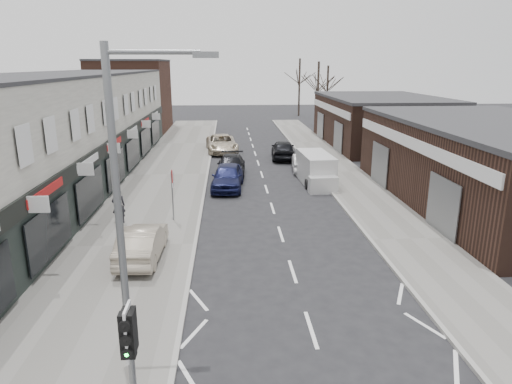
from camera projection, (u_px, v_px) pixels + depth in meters
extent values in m
plane|color=black|center=(325.00, 373.00, 11.79)|extent=(160.00, 160.00, 0.00)
cube|color=slate|center=(168.00, 175.00, 32.51)|extent=(5.50, 64.00, 0.12)
cube|color=slate|center=(340.00, 173.00, 33.25)|extent=(3.50, 64.00, 0.12)
cube|color=silver|center=(52.00, 132.00, 28.75)|extent=(8.00, 41.00, 7.10)
cube|color=#4B2B20|center=(132.00, 97.00, 53.13)|extent=(8.00, 10.00, 8.00)
cube|color=#321E17|center=(496.00, 165.00, 25.38)|extent=(10.00, 18.00, 4.50)
cube|color=#321E17|center=(380.00, 122.00, 44.59)|extent=(10.00, 16.00, 4.50)
cylinder|color=slate|center=(133.00, 378.00, 9.17)|extent=(0.12, 0.12, 3.00)
cube|color=silver|center=(129.00, 332.00, 8.88)|extent=(0.05, 0.55, 1.10)
cube|color=black|center=(127.00, 335.00, 8.77)|extent=(0.28, 0.22, 0.95)
sphere|color=#0CE533|center=(127.00, 353.00, 8.73)|extent=(0.18, 0.18, 0.18)
cube|color=black|center=(130.00, 328.00, 9.00)|extent=(0.26, 0.20, 0.90)
cylinder|color=slate|center=(121.00, 240.00, 9.62)|extent=(0.16, 0.16, 8.00)
cylinder|color=slate|center=(153.00, 52.00, 8.65)|extent=(1.80, 0.10, 0.10)
cube|color=slate|center=(206.00, 55.00, 8.72)|extent=(0.50, 0.22, 0.12)
cylinder|color=slate|center=(173.00, 196.00, 22.64)|extent=(0.07, 0.07, 2.50)
cube|color=white|center=(173.00, 184.00, 22.48)|extent=(0.04, 0.45, 0.25)
cube|color=silver|center=(315.00, 168.00, 30.39)|extent=(2.01, 4.43, 1.98)
cube|color=silver|center=(323.00, 185.00, 28.07)|extent=(1.79, 0.84, 1.04)
cylinder|color=black|center=(307.00, 184.00, 29.06)|extent=(0.21, 0.66, 0.66)
cylinder|color=black|center=(332.00, 183.00, 29.16)|extent=(0.21, 0.66, 0.66)
cylinder|color=black|center=(300.00, 173.00, 31.98)|extent=(0.21, 0.66, 0.66)
cylinder|color=black|center=(322.00, 173.00, 32.08)|extent=(0.21, 0.66, 0.66)
imported|color=gray|center=(142.00, 242.00, 18.27)|extent=(1.56, 4.21, 1.38)
imported|color=black|center=(119.00, 206.00, 22.33)|extent=(0.74, 0.62, 1.74)
imported|color=#14173E|center=(228.00, 177.00, 28.96)|extent=(2.25, 4.81, 1.59)
imported|color=black|center=(231.00, 166.00, 32.58)|extent=(2.19, 4.87, 1.39)
imported|color=#C2B49B|center=(222.00, 144.00, 41.05)|extent=(3.11, 5.85, 1.57)
imported|color=silver|center=(302.00, 162.00, 33.85)|extent=(1.73, 4.07, 1.31)
imported|color=black|center=(283.00, 149.00, 38.14)|extent=(2.22, 4.81, 1.60)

